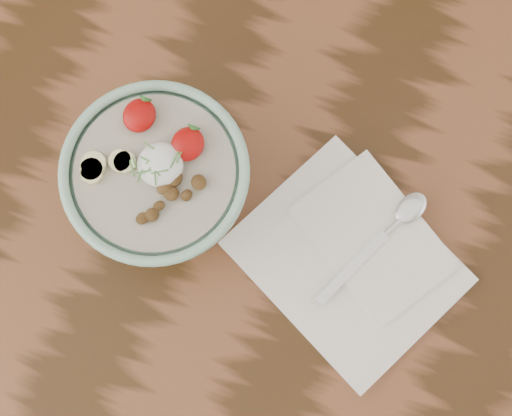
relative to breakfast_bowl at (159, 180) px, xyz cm
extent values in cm
cube|color=#361F0D|center=(19.80, 2.98, -8.64)|extent=(160.00, 90.00, 4.00)
cylinder|color=#8BBBA0|center=(0.01, -0.05, -6.02)|extent=(8.69, 8.69, 1.24)
torus|color=#8BBBA0|center=(0.01, -0.05, 4.11)|extent=(19.75, 19.75, 1.14)
cylinder|color=beige|center=(0.01, -0.05, 3.49)|extent=(16.75, 16.75, 1.03)
ellipsoid|color=white|center=(0.53, 0.69, 4.92)|extent=(4.70, 4.70, 2.59)
ellipsoid|color=#A20807|center=(2.33, 3.67, 4.94)|extent=(3.38, 3.72, 1.86)
cone|color=#286623|center=(2.33, 5.19, 5.24)|extent=(1.40, 1.03, 1.52)
ellipsoid|color=#A20807|center=(-3.47, 4.76, 4.94)|extent=(3.39, 3.73, 1.86)
cone|color=#286623|center=(-3.47, 6.28, 5.24)|extent=(1.40, 1.03, 1.52)
cylinder|color=beige|center=(-5.76, -2.58, 4.41)|extent=(2.19, 2.19, 0.70)
cylinder|color=beige|center=(-5.95, -2.17, 4.41)|extent=(2.37, 2.37, 0.70)
cylinder|color=beige|center=(-6.01, -1.56, 4.41)|extent=(2.59, 2.59, 0.70)
cylinder|color=beige|center=(-3.05, -0.28, 4.41)|extent=(2.28, 2.28, 0.70)
cylinder|color=beige|center=(-3.56, -0.33, 4.41)|extent=(2.33, 2.33, 0.70)
ellipsoid|color=brown|center=(0.85, -5.05, 4.51)|extent=(1.81, 1.86, 0.72)
ellipsoid|color=brown|center=(1.91, -3.25, 4.46)|extent=(1.57, 1.62, 0.87)
ellipsoid|color=brown|center=(2.17, -0.04, 4.72)|extent=(2.78, 2.78, 1.28)
ellipsoid|color=brown|center=(4.81, 0.39, 4.61)|extent=(2.30, 2.31, 0.90)
ellipsoid|color=brown|center=(2.60, -1.63, 4.55)|extent=(2.20, 2.14, 1.01)
ellipsoid|color=brown|center=(1.62, -4.35, 4.51)|extent=(1.42, 1.47, 1.12)
ellipsoid|color=brown|center=(4.13, -1.25, 4.47)|extent=(1.49, 1.63, 0.97)
ellipsoid|color=brown|center=(1.80, -1.33, 4.62)|extent=(2.22, 2.21, 1.31)
cylinder|color=#4B8538|center=(-0.54, -0.82, 6.01)|extent=(1.53, 1.03, 0.24)
cylinder|color=#4B8538|center=(-1.08, 1.92, 6.01)|extent=(1.35, 0.46, 0.23)
cylinder|color=#4B8538|center=(1.00, -0.22, 6.01)|extent=(1.58, 1.06, 0.24)
cylinder|color=#4B8538|center=(0.14, 0.06, 6.01)|extent=(0.78, 1.08, 0.22)
cylinder|color=#4B8538|center=(2.23, 1.81, 6.01)|extent=(0.20, 1.24, 0.22)
cylinder|color=#4B8538|center=(0.69, -0.34, 6.01)|extent=(1.08, 0.68, 0.22)
cylinder|color=#4B8538|center=(1.89, 1.44, 6.01)|extent=(0.29, 1.87, 0.24)
cylinder|color=#4B8538|center=(0.82, -1.01, 6.01)|extent=(0.82, 1.39, 0.23)
cylinder|color=#4B8538|center=(-1.74, -0.23, 6.01)|extent=(0.97, 1.15, 0.23)
cylinder|color=#4B8538|center=(-0.65, 0.44, 6.01)|extent=(1.66, 0.36, 0.24)
cylinder|color=#4B8538|center=(-1.72, -0.90, 6.01)|extent=(1.18, 1.48, 0.24)
cylinder|color=#4B8538|center=(-0.68, -1.34, 6.01)|extent=(0.25, 1.40, 0.23)
cylinder|color=#4B8538|center=(-0.38, 0.52, 6.01)|extent=(0.62, 1.10, 0.22)
cube|color=white|center=(22.42, -0.18, -6.19)|extent=(29.25, 27.23, 0.90)
cube|color=white|center=(24.21, 3.41, -5.47)|extent=(20.63, 18.97, 0.54)
cube|color=silver|center=(23.09, -0.89, -5.04)|extent=(5.52, 10.48, 0.34)
cylinder|color=silver|center=(25.96, 5.44, -4.87)|extent=(1.80, 2.90, 0.67)
ellipsoid|color=silver|center=(27.10, 7.95, -4.75)|extent=(4.49, 5.22, 0.91)
camera|label=1|loc=(16.14, -13.17, 74.93)|focal=50.00mm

